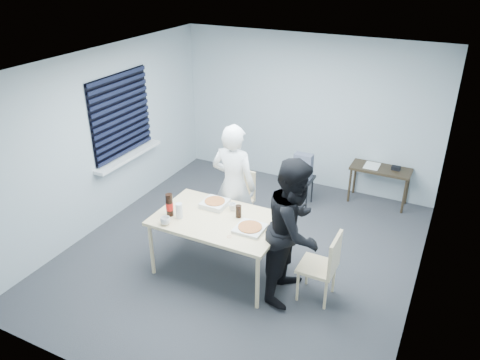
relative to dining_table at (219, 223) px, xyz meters
The scene contains 19 objects.
room 2.39m from the dining_table, 157.62° to the left, with size 5.00×5.00×5.00m.
dining_table is the anchor object (origin of this frame).
chair_far 1.14m from the dining_table, 103.49° to the left, with size 0.42×0.42×0.89m.
chair_right 1.39m from the dining_table, ahead, with size 0.42×0.42×0.89m.
person_white 0.73m from the dining_table, 101.96° to the left, with size 0.65×0.42×1.77m, color white.
person_black 1.00m from the dining_table, ahead, with size 0.86×0.47×1.77m, color black.
side_table 3.12m from the dining_table, 61.97° to the left, with size 0.94×0.42×0.63m.
stool 2.20m from the dining_table, 80.62° to the left, with size 0.35×0.35×0.49m.
backpack 2.16m from the dining_table, 80.57° to the left, with size 0.29×0.21×0.41m.
pizza_box_a 0.34m from the dining_table, 127.84° to the left, with size 0.31×0.31×0.08m.
pizza_box_b 0.47m from the dining_table, ahead, with size 0.34×0.34×0.05m.
mug_a 0.67m from the dining_table, 141.89° to the right, with size 0.12×0.12×0.10m, color silver.
mug_b 0.29m from the dining_table, 78.18° to the left, with size 0.10×0.10×0.09m, color silver.
cola_glass 0.28m from the dining_table, 35.48° to the left, with size 0.07×0.07×0.16m, color black.
soda_bottle 0.65m from the dining_table, 161.13° to the right, with size 0.09×0.09×0.30m.
plastic_cups 0.52m from the dining_table, 156.27° to the right, with size 0.08×0.08×0.20m, color silver.
rubber_band 0.44m from the dining_table, 45.08° to the right, with size 0.05×0.05×0.00m, color red.
papers 3.06m from the dining_table, 64.59° to the left, with size 0.23×0.31×0.01m, color white.
black_box 3.25m from the dining_table, 58.85° to the left, with size 0.13×0.10×0.06m, color black.
Camera 1 is at (2.36, -4.82, 3.80)m, focal length 35.00 mm.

